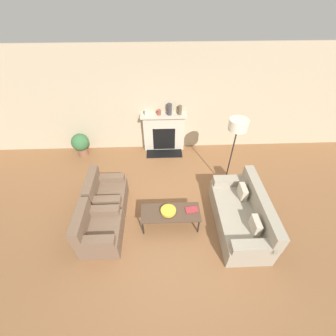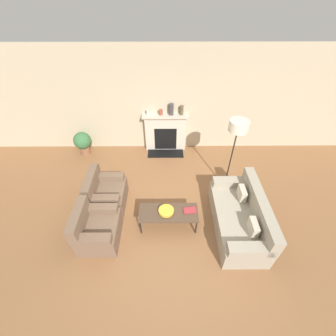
{
  "view_description": "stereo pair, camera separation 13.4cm",
  "coord_description": "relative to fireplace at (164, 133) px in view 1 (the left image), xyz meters",
  "views": [
    {
      "loc": [
        -0.22,
        -2.72,
        4.17
      ],
      "look_at": [
        -0.06,
        1.41,
        0.45
      ],
      "focal_mm": 24.0,
      "sensor_mm": 36.0,
      "label": 1
    },
    {
      "loc": [
        -0.08,
        -2.73,
        4.17
      ],
      "look_at": [
        -0.06,
        1.41,
        0.45
      ],
      "focal_mm": 24.0,
      "sensor_mm": 36.0,
      "label": 2
    }
  ],
  "objects": [
    {
      "name": "potted_plant",
      "position": [
        -2.39,
        -0.23,
        -0.14
      ],
      "size": [
        0.49,
        0.49,
        0.71
      ],
      "color": "brown",
      "rests_on": "ground_plane"
    },
    {
      "name": "mantel_vase_right",
      "position": [
        0.44,
        0.01,
        0.71
      ],
      "size": [
        0.1,
        0.1,
        0.26
      ],
      "color": "brown",
      "rests_on": "fireplace"
    },
    {
      "name": "book",
      "position": [
        0.5,
        -2.71,
        -0.12
      ],
      "size": [
        0.27,
        0.19,
        0.02
      ],
      "rotation": [
        0.0,
        0.0,
        0.13
      ],
      "color": "#9E2D33",
      "rests_on": "coffee_table"
    },
    {
      "name": "floor_lamp",
      "position": [
        1.49,
        -1.62,
        1.0
      ],
      "size": [
        0.4,
        0.4,
        1.89
      ],
      "color": "black",
      "rests_on": "ground_plane"
    },
    {
      "name": "mantel_vase_left",
      "position": [
        -0.47,
        0.01,
        0.66
      ],
      "size": [
        0.1,
        0.1,
        0.15
      ],
      "color": "beige",
      "rests_on": "fireplace"
    },
    {
      "name": "mantel_vase_center_left",
      "position": [
        -0.13,
        0.01,
        0.66
      ],
      "size": [
        0.11,
        0.11,
        0.14
      ],
      "color": "brown",
      "rests_on": "fireplace"
    },
    {
      "name": "bowl",
      "position": [
        0.02,
        -2.74,
        -0.09
      ],
      "size": [
        0.32,
        0.32,
        0.07
      ],
      "color": "gold",
      "rests_on": "coffee_table"
    },
    {
      "name": "coffee_table",
      "position": [
        0.06,
        -2.74,
        -0.16
      ],
      "size": [
        1.21,
        0.49,
        0.43
      ],
      "color": "#4C3828",
      "rests_on": "ground_plane"
    },
    {
      "name": "armchair_near",
      "position": [
        -1.36,
        -3.06,
        -0.24
      ],
      "size": [
        0.78,
        0.86,
        0.85
      ],
      "rotation": [
        0.0,
        0.0,
        1.57
      ],
      "color": "brown",
      "rests_on": "ground_plane"
    },
    {
      "name": "armchair_far",
      "position": [
        -1.36,
        -2.13,
        -0.24
      ],
      "size": [
        0.78,
        0.86,
        0.85
      ],
      "rotation": [
        0.0,
        0.0,
        1.57
      ],
      "color": "brown",
      "rests_on": "ground_plane"
    },
    {
      "name": "mantel_vase_center_right",
      "position": [
        0.16,
        0.01,
        0.74
      ],
      "size": [
        0.13,
        0.13,
        0.31
      ],
      "color": "#3D383D",
      "rests_on": "fireplace"
    },
    {
      "name": "wall_back",
      "position": [
        0.12,
        0.14,
        0.89
      ],
      "size": [
        18.0,
        0.06,
        2.9
      ],
      "color": "#BCAD8E",
      "rests_on": "ground_plane"
    },
    {
      "name": "ground_plane",
      "position": [
        0.12,
        -2.83,
        -0.56
      ],
      "size": [
        18.0,
        18.0,
        0.0
      ],
      "primitive_type": "plane",
      "color": "brown"
    },
    {
      "name": "fireplace",
      "position": [
        0.0,
        0.0,
        0.0
      ],
      "size": [
        1.29,
        0.59,
        1.14
      ],
      "color": "beige",
      "rests_on": "ground_plane"
    },
    {
      "name": "couch",
      "position": [
        1.55,
        -2.81,
        -0.23
      ],
      "size": [
        0.9,
        1.84,
        0.89
      ],
      "rotation": [
        0.0,
        0.0,
        -1.57
      ],
      "color": "#9E937F",
      "rests_on": "ground_plane"
    }
  ]
}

